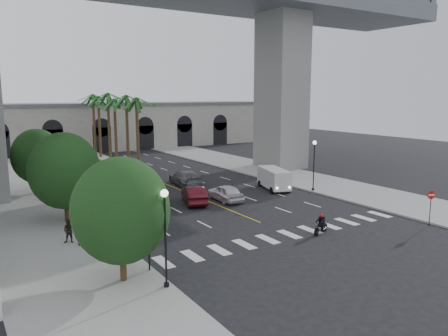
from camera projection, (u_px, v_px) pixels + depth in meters
ground at (276, 229)px, 32.98m from camera, size 140.00×140.00×0.00m
sidewalk_left at (30, 212)px, 37.57m from camera, size 8.00×100.00×0.15m
sidewalk_right at (294, 177)px, 53.37m from camera, size 8.00×100.00×0.15m
median at (114, 162)px, 64.64m from camera, size 2.00×24.00×0.20m
pier_building at (82, 127)px, 78.10m from camera, size 71.00×10.50×8.50m
bridge at (181, 20)px, 50.02m from camera, size 75.00×13.00×26.00m
palm_a at (137, 102)px, 54.80m from camera, size 3.20×3.20×10.30m
palm_b at (126, 99)px, 58.14m from camera, size 3.20×3.20×10.60m
palm_c at (114, 102)px, 61.39m from camera, size 3.20×3.20×10.10m
palm_d at (108, 97)px, 64.78m from camera, size 3.20×3.20×10.90m
palm_e at (98, 100)px, 68.06m from camera, size 3.20×3.20×10.40m
palm_f at (93, 98)px, 71.51m from camera, size 3.20×3.20×10.70m
street_tree_near at (121, 211)px, 22.96m from camera, size 5.20×5.20×6.89m
street_tree_mid at (64, 171)px, 33.76m from camera, size 5.44×5.44×7.21m
street_tree_far at (37, 156)px, 43.82m from camera, size 5.04×5.04×6.68m
lamp_post_left_near at (165, 230)px, 22.27m from camera, size 0.40×0.40×5.35m
lamp_post_left_far at (68, 170)px, 39.77m from camera, size 0.40×0.40×5.35m
lamp_post_right at (314, 161)px, 45.12m from camera, size 0.40×0.40×5.35m
traffic_signal_near at (148, 230)px, 24.53m from camera, size 0.25×0.18×3.65m
traffic_signal_far at (124, 214)px, 27.86m from camera, size 0.25×0.18×3.65m
motorcycle_rider at (321, 224)px, 31.87m from camera, size 1.96×0.85×1.48m
car_a at (225, 193)px, 41.60m from camera, size 2.13×4.75×1.59m
car_b at (194, 195)px, 40.62m from camera, size 3.23×5.27×1.64m
car_c at (151, 195)px, 40.25m from camera, size 4.73×6.73×1.70m
car_d at (185, 178)px, 48.76m from camera, size 3.11×6.11×1.70m
car_e at (122, 182)px, 47.18m from camera, size 1.99×4.04×1.33m
cargo_van at (274, 178)px, 46.49m from camera, size 3.38×5.55×2.22m
pedestrian_a at (81, 232)px, 28.91m from camera, size 0.67×0.47×1.75m
pedestrian_b at (69, 231)px, 29.35m from camera, size 1.02×0.95×1.68m
do_not_enter_sign at (431, 200)px, 33.42m from camera, size 0.66×0.27×2.81m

